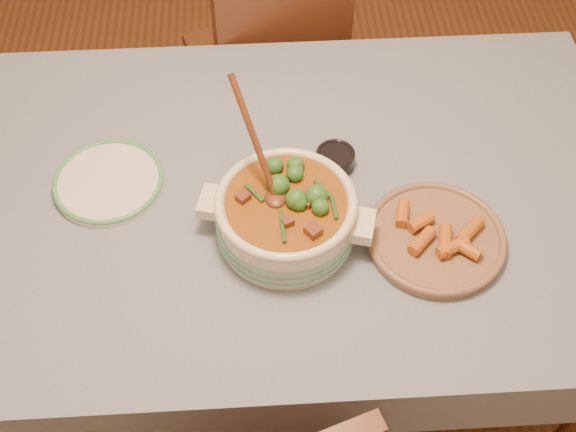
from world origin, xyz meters
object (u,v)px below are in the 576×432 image
object	(u,v)px
white_plate	(108,182)
chair_far	(272,61)
condiment_bowl	(335,159)
fried_plate	(436,237)
dining_table	(290,212)
stew_casserole	(286,213)

from	to	relation	value
white_plate	chair_far	world-z (taller)	chair_far
white_plate	condiment_bowl	world-z (taller)	condiment_bowl
fried_plate	condiment_bowl	bearing A→B (deg)	130.18
dining_table	stew_casserole	bearing A→B (deg)	-97.96
condiment_bowl	dining_table	bearing A→B (deg)	-150.27
condiment_bowl	fried_plate	world-z (taller)	fried_plate
stew_casserole	white_plate	size ratio (longest dim) A/B	1.24
white_plate	condiment_bowl	xyz separation A→B (m)	(0.55, 0.03, 0.02)
stew_casserole	chair_far	world-z (taller)	stew_casserole
dining_table	white_plate	bearing A→B (deg)	175.10
dining_table	condiment_bowl	xyz separation A→B (m)	(0.11, 0.06, 0.12)
chair_far	white_plate	bearing A→B (deg)	39.04
fried_plate	stew_casserole	bearing A→B (deg)	172.90
stew_casserole	condiment_bowl	size ratio (longest dim) A/B	3.35
stew_casserole	white_plate	xyz separation A→B (m)	(-0.41, 0.17, -0.07)
stew_casserole	white_plate	bearing A→B (deg)	157.55
dining_table	fried_plate	size ratio (longest dim) A/B	4.91
condiment_bowl	chair_far	distance (m)	0.73
white_plate	condiment_bowl	size ratio (longest dim) A/B	2.70
stew_casserole	white_plate	world-z (taller)	stew_casserole
white_plate	fried_plate	size ratio (longest dim) A/B	0.93
dining_table	stew_casserole	xyz separation A→B (m)	(-0.02, -0.13, 0.17)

